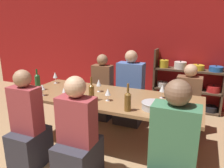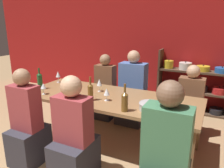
% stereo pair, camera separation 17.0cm
% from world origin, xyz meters
% --- Properties ---
extents(wall_back_red, '(8.80, 0.06, 2.70)m').
position_xyz_m(wall_back_red, '(0.00, 3.83, 1.35)').
color(wall_back_red, '#A31919').
rests_on(wall_back_red, ground_plane).
extents(shelf_unit, '(1.32, 0.30, 1.20)m').
position_xyz_m(shelf_unit, '(0.93, 3.63, 0.50)').
color(shelf_unit, '#4C3828').
rests_on(shelf_unit, ground_plane).
extents(dining_table, '(2.47, 0.98, 0.73)m').
position_xyz_m(dining_table, '(-0.01, 1.82, 0.66)').
color(dining_table, olive).
rests_on(dining_table, ground_plane).
extents(mixing_bowl, '(0.27, 0.27, 0.09)m').
position_xyz_m(mixing_bowl, '(0.65, 1.59, 0.78)').
color(mixing_bowl, '#B7BABC').
rests_on(mixing_bowl, dining_table).
extents(wine_bottle_green, '(0.08, 0.08, 0.32)m').
position_xyz_m(wine_bottle_green, '(-1.11, 1.66, 0.87)').
color(wine_bottle_green, '#1E4C23').
rests_on(wine_bottle_green, dining_table).
extents(wine_bottle_dark, '(0.07, 0.07, 0.32)m').
position_xyz_m(wine_bottle_dark, '(-0.15, 1.57, 0.86)').
color(wine_bottle_dark, brown).
rests_on(wine_bottle_dark, dining_table).
extents(wine_bottle_amber, '(0.08, 0.08, 0.33)m').
position_xyz_m(wine_bottle_amber, '(0.40, 1.43, 0.86)').
color(wine_bottle_amber, brown).
rests_on(wine_bottle_amber, dining_table).
extents(wine_glass_red_a, '(0.08, 0.08, 0.16)m').
position_xyz_m(wine_glass_red_a, '(-0.56, 1.56, 0.84)').
color(wine_glass_red_a, white).
rests_on(wine_glass_red_a, dining_table).
extents(wine_glass_white_a, '(0.08, 0.08, 0.17)m').
position_xyz_m(wine_glass_white_a, '(0.05, 1.65, 0.85)').
color(wine_glass_white_a, white).
rests_on(wine_glass_white_a, dining_table).
extents(wine_glass_red_b, '(0.08, 0.08, 0.16)m').
position_xyz_m(wine_glass_red_b, '(-0.87, 1.49, 0.85)').
color(wine_glass_red_b, white).
rests_on(wine_glass_red_b, dining_table).
extents(wine_glass_red_c, '(0.08, 0.08, 0.19)m').
position_xyz_m(wine_glass_red_c, '(-0.23, 1.95, 0.87)').
color(wine_glass_red_c, white).
rests_on(wine_glass_red_c, dining_table).
extents(wine_glass_empty_a, '(0.08, 0.08, 0.19)m').
position_xyz_m(wine_glass_empty_a, '(-1.11, 2.09, 0.87)').
color(wine_glass_empty_a, white).
rests_on(wine_glass_empty_a, dining_table).
extents(wine_glass_white_b, '(0.07, 0.07, 0.19)m').
position_xyz_m(wine_glass_white_b, '(0.68, 2.03, 0.87)').
color(wine_glass_white_b, white).
rests_on(wine_glass_white_b, dining_table).
extents(person_near_a, '(0.40, 0.50, 1.20)m').
position_xyz_m(person_near_a, '(-0.04, 1.02, 0.44)').
color(person_near_a, '#2D2D38').
rests_on(person_near_a, ground_plane).
extents(person_far_a, '(0.45, 0.57, 1.27)m').
position_xyz_m(person_far_a, '(0.02, 2.69, 0.46)').
color(person_far_a, '#2D2D38').
rests_on(person_far_a, ground_plane).
extents(person_near_b, '(0.41, 0.51, 1.27)m').
position_xyz_m(person_near_b, '(0.98, 1.00, 0.47)').
color(person_near_b, '#2D2D38').
rests_on(person_near_b, ground_plane).
extents(person_far_b, '(0.36, 0.45, 1.18)m').
position_xyz_m(person_far_b, '(-0.50, 2.65, 0.44)').
color(person_far_b, '#2D2D38').
rests_on(person_far_b, ground_plane).
extents(person_near_c, '(0.36, 0.45, 1.21)m').
position_xyz_m(person_near_c, '(-0.71, 1.00, 0.45)').
color(person_near_c, '#2D2D38').
rests_on(person_near_c, ground_plane).
extents(person_far_c, '(0.37, 0.46, 1.12)m').
position_xyz_m(person_far_c, '(0.98, 2.63, 0.41)').
color(person_far_c, '#2D2D38').
rests_on(person_far_c, ground_plane).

